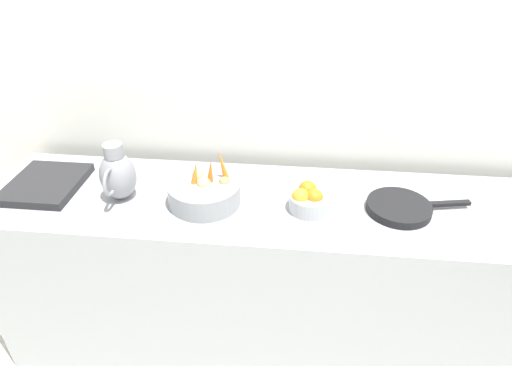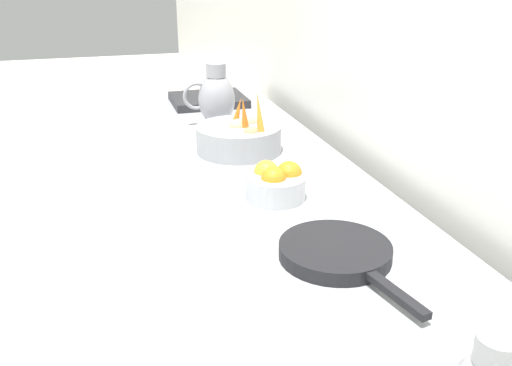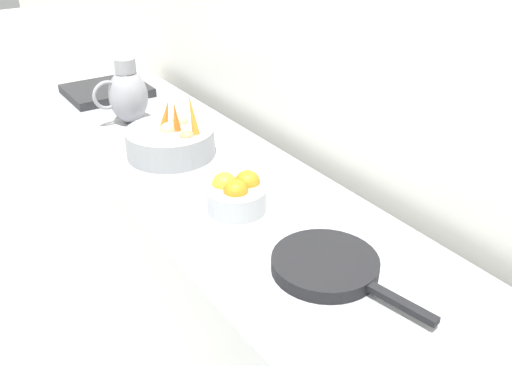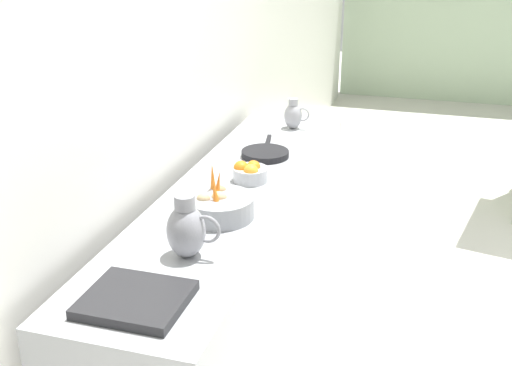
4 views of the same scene
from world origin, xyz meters
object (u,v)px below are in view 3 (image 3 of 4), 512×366
object	(u,v)px
orange_bowl	(236,194)
vegetable_colander	(171,141)
skillet_on_counter	(327,265)
metal_pitcher_tall	(127,94)

from	to	relation	value
orange_bowl	vegetable_colander	bearing A→B (deg)	-90.82
orange_bowl	skillet_on_counter	distance (m)	0.37
metal_pitcher_tall	skillet_on_counter	distance (m)	1.18
skillet_on_counter	orange_bowl	bearing A→B (deg)	-86.29
metal_pitcher_tall	orange_bowl	bearing A→B (deg)	89.75
vegetable_colander	metal_pitcher_tall	xyz separation A→B (m)	(0.00, -0.37, 0.06)
vegetable_colander	orange_bowl	distance (m)	0.43
vegetable_colander	metal_pitcher_tall	size ratio (longest dim) A/B	1.20
skillet_on_counter	vegetable_colander	bearing A→B (deg)	-88.72
vegetable_colander	metal_pitcher_tall	world-z (taller)	metal_pitcher_tall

